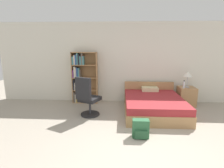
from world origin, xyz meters
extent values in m
plane|color=#A39989|center=(0.00, 0.00, 0.00)|extent=(14.00, 14.00, 0.00)
cube|color=silver|center=(0.00, 3.23, 1.30)|extent=(9.00, 0.06, 2.60)
cube|color=#AD7F51|center=(-2.00, 3.00, 0.83)|extent=(0.02, 0.28, 1.66)
cube|color=#AD7F51|center=(-1.21, 3.00, 0.83)|extent=(0.02, 0.28, 1.66)
cube|color=#936C45|center=(-1.60, 3.13, 0.83)|extent=(0.81, 0.01, 1.66)
cube|color=#AD7F51|center=(-1.60, 3.00, 0.01)|extent=(0.77, 0.26, 0.02)
cube|color=#665B51|center=(-1.96, 2.97, 0.19)|extent=(0.04, 0.20, 0.34)
cube|color=beige|center=(-1.91, 2.97, 0.15)|extent=(0.03, 0.21, 0.26)
cube|color=gold|center=(-1.87, 2.98, 0.15)|extent=(0.03, 0.22, 0.25)
cube|color=#665B51|center=(-1.82, 2.97, 0.16)|extent=(0.04, 0.20, 0.29)
cube|color=#AD7F51|center=(-1.60, 3.00, 0.42)|extent=(0.77, 0.26, 0.02)
cube|color=black|center=(-1.96, 2.96, 0.60)|extent=(0.04, 0.18, 0.34)
cube|color=beige|center=(-1.92, 2.98, 0.56)|extent=(0.02, 0.21, 0.24)
cube|color=navy|center=(-1.88, 2.98, 0.61)|extent=(0.03, 0.22, 0.35)
cube|color=beige|center=(-1.84, 2.96, 0.57)|extent=(0.04, 0.19, 0.27)
cube|color=orange|center=(-1.80, 2.95, 0.58)|extent=(0.03, 0.16, 0.29)
cube|color=orange|center=(-1.75, 2.96, 0.62)|extent=(0.04, 0.19, 0.36)
cube|color=gold|center=(-1.71, 2.96, 0.57)|extent=(0.03, 0.18, 0.28)
cube|color=#AD7F51|center=(-1.60, 3.00, 0.84)|extent=(0.77, 0.26, 0.02)
cube|color=#7A387F|center=(-1.96, 2.96, 0.97)|extent=(0.03, 0.18, 0.25)
cube|color=beige|center=(-1.91, 2.95, 1.03)|extent=(0.04, 0.16, 0.36)
cube|color=beige|center=(-1.87, 2.96, 1.00)|extent=(0.03, 0.19, 0.31)
cube|color=navy|center=(-1.82, 2.98, 1.01)|extent=(0.04, 0.22, 0.33)
cube|color=teal|center=(-1.78, 2.98, 1.00)|extent=(0.03, 0.21, 0.31)
cube|color=#665B51|center=(-1.74, 2.96, 0.98)|extent=(0.02, 0.19, 0.25)
cube|color=#AD7F51|center=(-1.60, 3.00, 1.25)|extent=(0.77, 0.26, 0.02)
cube|color=teal|center=(-1.95, 2.98, 1.39)|extent=(0.04, 0.21, 0.26)
cube|color=beige|center=(-1.90, 2.97, 1.41)|extent=(0.04, 0.20, 0.30)
cube|color=navy|center=(-1.85, 2.95, 1.42)|extent=(0.04, 0.16, 0.31)
cube|color=teal|center=(-1.80, 2.96, 1.45)|extent=(0.04, 0.18, 0.36)
cube|color=black|center=(-1.76, 2.95, 1.43)|extent=(0.04, 0.16, 0.33)
cube|color=teal|center=(-1.71, 2.97, 1.40)|extent=(0.04, 0.20, 0.26)
cube|color=#665B51|center=(-1.66, 2.97, 1.44)|extent=(0.03, 0.21, 0.36)
cube|color=teal|center=(-1.62, 2.96, 1.40)|extent=(0.04, 0.18, 0.27)
cube|color=#AD7F51|center=(-1.60, 3.00, 1.65)|extent=(0.81, 0.28, 0.02)
cube|color=#AD7F51|center=(0.49, 2.15, 0.14)|extent=(1.58, 1.92, 0.28)
cube|color=maroon|center=(0.49, 2.15, 0.37)|extent=(1.55, 1.88, 0.18)
cube|color=#AD7F51|center=(0.49, 3.07, 0.35)|extent=(1.58, 0.08, 0.71)
cube|color=beige|center=(0.49, 2.86, 0.52)|extent=(0.50, 0.30, 0.12)
cylinder|color=#232326|center=(-1.26, 1.92, 0.02)|extent=(0.51, 0.51, 0.04)
cylinder|color=#333338|center=(-1.26, 1.92, 0.22)|extent=(0.06, 0.06, 0.37)
cube|color=black|center=(-1.26, 1.92, 0.46)|extent=(0.63, 0.63, 0.10)
cube|color=black|center=(-1.37, 1.66, 0.80)|extent=(0.43, 0.25, 0.58)
cube|color=#AD7F51|center=(1.64, 2.86, 0.30)|extent=(0.50, 0.47, 0.59)
sphere|color=tan|center=(1.64, 2.61, 0.41)|extent=(0.02, 0.02, 0.02)
cylinder|color=#B2B2B7|center=(1.62, 2.86, 0.60)|extent=(0.16, 0.16, 0.02)
cylinder|color=#B2B2B7|center=(1.62, 2.86, 0.77)|extent=(0.02, 0.02, 0.32)
cone|color=white|center=(1.62, 2.86, 1.01)|extent=(0.27, 0.27, 0.15)
cylinder|color=silver|center=(1.49, 2.74, 0.70)|extent=(0.06, 0.06, 0.22)
cylinder|color=#2D2D33|center=(1.49, 2.74, 0.82)|extent=(0.04, 0.04, 0.02)
cube|color=#2D603D|center=(-0.01, 0.80, 0.19)|extent=(0.33, 0.17, 0.38)
cube|color=#275234|center=(-0.01, 0.68, 0.11)|extent=(0.25, 0.06, 0.17)
camera|label=1|loc=(-0.43, -2.54, 1.85)|focal=28.00mm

